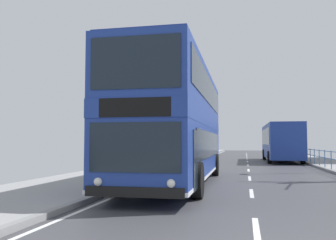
# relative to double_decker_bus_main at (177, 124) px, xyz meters

# --- Properties ---
(double_decker_bus_main) EXTENTS (2.79, 11.51, 4.40)m
(double_decker_bus_main) POSITION_rel_double_decker_bus_main_xyz_m (0.00, 0.00, 0.00)
(double_decker_bus_main) COLOR navy
(double_decker_bus_main) RESTS_ON ground
(background_bus_far_lane) EXTENTS (2.73, 10.44, 3.09)m
(background_bus_far_lane) POSITION_rel_double_decker_bus_main_xyz_m (5.55, 18.00, -0.62)
(background_bus_far_lane) COLOR navy
(background_bus_far_lane) RESTS_ON ground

